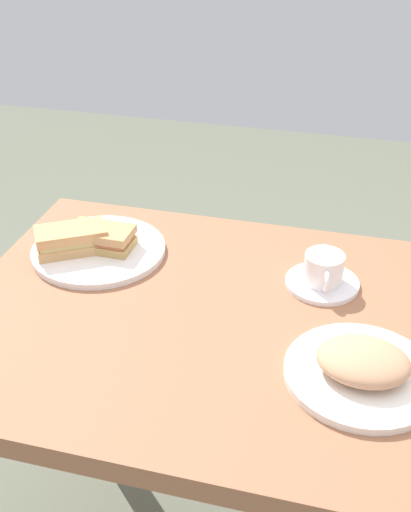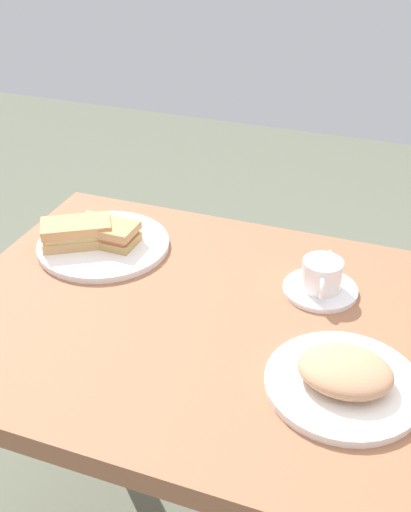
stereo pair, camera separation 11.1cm
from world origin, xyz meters
name	(u,v)px [view 2 (the right image)]	position (x,y,z in m)	size (l,w,h in m)	color
dining_table	(298,386)	(0.00, 0.00, 0.65)	(1.36, 0.74, 0.77)	#9B6143
sandwich_plate	(104,245)	(0.48, -0.15, 0.78)	(0.29, 0.29, 0.01)	white
sandwich_front	(106,232)	(0.47, -0.16, 0.81)	(0.14, 0.08, 0.05)	tan
sandwich_back	(77,233)	(0.53, -0.13, 0.81)	(0.17, 0.14, 0.05)	tan
coffee_saucer	(319,289)	(0.00, -0.15, 0.78)	(0.15, 0.15, 0.01)	white
coffee_cup	(321,274)	(0.00, -0.15, 0.81)	(0.08, 0.11, 0.06)	white
spoon	(325,267)	(0.01, -0.22, 0.78)	(0.02, 0.10, 0.01)	silver
side_plate	(343,384)	(-0.09, 0.10, 0.78)	(0.26, 0.26, 0.01)	white
side_food_pile	(345,371)	(-0.09, 0.10, 0.81)	(0.15, 0.13, 0.04)	tan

